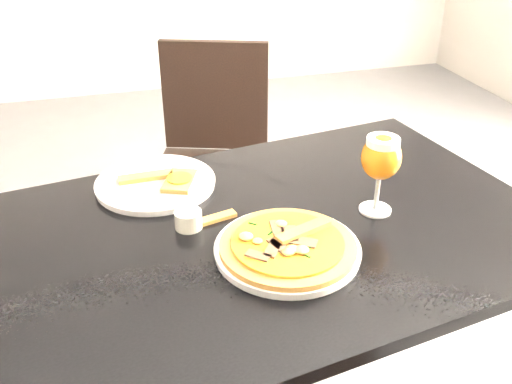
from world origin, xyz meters
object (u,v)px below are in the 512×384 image
object	(u,v)px
dining_table	(277,257)
chair_far	(213,158)
beer_glass	(381,158)
pizza	(288,244)

from	to	relation	value
dining_table	chair_far	world-z (taller)	chair_far
chair_far	beer_glass	world-z (taller)	beer_glass
pizza	chair_far	bearing A→B (deg)	87.33
dining_table	pizza	world-z (taller)	pizza
chair_far	pizza	distance (m)	1.03
chair_far	pizza	bearing A→B (deg)	-72.81
dining_table	pizza	size ratio (longest dim) A/B	4.72
dining_table	chair_far	bearing A→B (deg)	79.69
chair_far	pizza	size ratio (longest dim) A/B	3.25
dining_table	beer_glass	distance (m)	0.32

